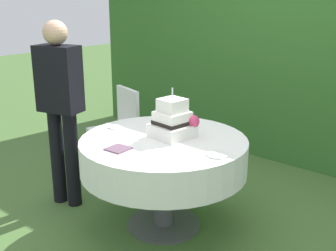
# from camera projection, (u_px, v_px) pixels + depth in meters

# --- Properties ---
(ground_plane) EXTENTS (20.00, 20.00, 0.00)m
(ground_plane) POSITION_uv_depth(u_px,v_px,m) (164.00, 225.00, 3.51)
(ground_plane) COLOR #476B33
(foliage_hedge) EXTENTS (5.39, 0.52, 2.57)m
(foliage_hedge) POSITION_uv_depth(u_px,v_px,m) (295.00, 43.00, 4.62)
(foliage_hedge) COLOR #336628
(foliage_hedge) RESTS_ON ground_plane
(cake_table) EXTENTS (1.29, 1.29, 0.74)m
(cake_table) POSITION_uv_depth(u_px,v_px,m) (164.00, 156.00, 3.33)
(cake_table) COLOR #4C4C51
(cake_table) RESTS_ON ground_plane
(wedding_cake) EXTENTS (0.33, 0.31, 0.39)m
(wedding_cake) POSITION_uv_depth(u_px,v_px,m) (173.00, 122.00, 3.30)
(wedding_cake) COLOR white
(wedding_cake) RESTS_ON cake_table
(serving_plate_near) EXTENTS (0.12, 0.12, 0.01)m
(serving_plate_near) POSITION_uv_depth(u_px,v_px,m) (192.00, 123.00, 3.66)
(serving_plate_near) COLOR white
(serving_plate_near) RESTS_ON cake_table
(serving_plate_far) EXTENTS (0.15, 0.15, 0.01)m
(serving_plate_far) POSITION_uv_depth(u_px,v_px,m) (217.00, 155.00, 2.95)
(serving_plate_far) COLOR white
(serving_plate_far) RESTS_ON cake_table
(serving_plate_left) EXTENTS (0.11, 0.11, 0.01)m
(serving_plate_left) POSITION_uv_depth(u_px,v_px,m) (114.00, 127.00, 3.55)
(serving_plate_left) COLOR white
(serving_plate_left) RESTS_ON cake_table
(napkin_stack) EXTENTS (0.16, 0.16, 0.01)m
(napkin_stack) POSITION_uv_depth(u_px,v_px,m) (118.00, 149.00, 3.07)
(napkin_stack) COLOR #6B4C60
(napkin_stack) RESTS_ON cake_table
(garden_chair) EXTENTS (0.49, 0.49, 0.89)m
(garden_chair) POSITION_uv_depth(u_px,v_px,m) (120.00, 123.00, 4.35)
(garden_chair) COLOR white
(garden_chair) RESTS_ON ground_plane
(standing_person) EXTENTS (0.40, 0.29, 1.60)m
(standing_person) POSITION_uv_depth(u_px,v_px,m) (60.00, 102.00, 3.61)
(standing_person) COLOR black
(standing_person) RESTS_ON ground_plane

